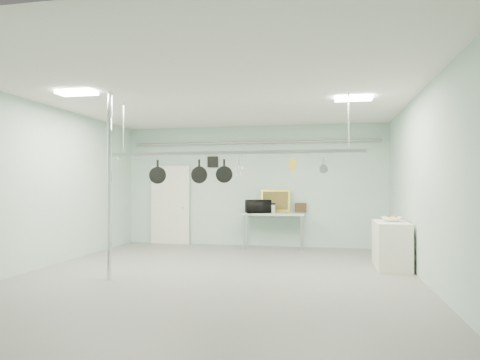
% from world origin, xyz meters
% --- Properties ---
extents(floor, '(8.00, 8.00, 0.00)m').
position_xyz_m(floor, '(0.00, 0.00, 0.00)').
color(floor, gray).
rests_on(floor, ground).
extents(ceiling, '(7.00, 8.00, 0.02)m').
position_xyz_m(ceiling, '(0.00, 0.00, 3.19)').
color(ceiling, silver).
rests_on(ceiling, back_wall).
extents(back_wall, '(7.00, 0.02, 3.20)m').
position_xyz_m(back_wall, '(0.00, 3.99, 1.60)').
color(back_wall, '#B1D5C0').
rests_on(back_wall, floor).
extents(right_wall, '(0.02, 8.00, 3.20)m').
position_xyz_m(right_wall, '(3.49, 0.00, 1.60)').
color(right_wall, '#B1D5C0').
rests_on(right_wall, floor).
extents(door, '(1.10, 0.10, 2.20)m').
position_xyz_m(door, '(-2.30, 3.94, 1.05)').
color(door, silver).
rests_on(door, floor).
extents(wall_vent, '(0.30, 0.04, 0.30)m').
position_xyz_m(wall_vent, '(-1.10, 3.97, 2.25)').
color(wall_vent, black).
rests_on(wall_vent, back_wall).
extents(conduit_pipe, '(6.60, 0.07, 0.07)m').
position_xyz_m(conduit_pipe, '(0.00, 3.90, 2.75)').
color(conduit_pipe, gray).
rests_on(conduit_pipe, back_wall).
extents(chrome_pole, '(0.08, 0.08, 3.20)m').
position_xyz_m(chrome_pole, '(-1.70, -0.60, 1.60)').
color(chrome_pole, silver).
rests_on(chrome_pole, floor).
extents(prep_table, '(1.60, 0.70, 0.91)m').
position_xyz_m(prep_table, '(0.60, 3.60, 0.83)').
color(prep_table, '#B2D2BA').
rests_on(prep_table, floor).
extents(side_cabinet, '(0.60, 1.20, 0.90)m').
position_xyz_m(side_cabinet, '(3.15, 1.40, 0.45)').
color(side_cabinet, silver).
rests_on(side_cabinet, floor).
extents(pot_rack, '(4.80, 0.06, 1.00)m').
position_xyz_m(pot_rack, '(0.20, 0.30, 2.23)').
color(pot_rack, '#B7B7BC').
rests_on(pot_rack, ceiling).
extents(light_panel_left, '(0.65, 0.30, 0.05)m').
position_xyz_m(light_panel_left, '(-2.20, -0.80, 3.16)').
color(light_panel_left, white).
rests_on(light_panel_left, ceiling).
extents(light_panel_right, '(0.65, 0.30, 0.05)m').
position_xyz_m(light_panel_right, '(2.40, 0.60, 3.16)').
color(light_panel_right, white).
rests_on(light_panel_right, ceiling).
extents(microwave, '(0.72, 0.60, 0.34)m').
position_xyz_m(microwave, '(0.22, 3.49, 1.07)').
color(microwave, black).
rests_on(microwave, prep_table).
extents(coffee_canister, '(0.18, 0.18, 0.21)m').
position_xyz_m(coffee_canister, '(0.58, 3.57, 1.01)').
color(coffee_canister, silver).
rests_on(coffee_canister, prep_table).
extents(painting_large, '(0.79, 0.19, 0.58)m').
position_xyz_m(painting_large, '(0.62, 3.90, 1.20)').
color(painting_large, gold).
rests_on(painting_large, prep_table).
extents(painting_small, '(0.30, 0.09, 0.25)m').
position_xyz_m(painting_small, '(1.28, 3.90, 1.03)').
color(painting_small, '#382413').
rests_on(painting_small, prep_table).
extents(fruit_bowl, '(0.47, 0.47, 0.09)m').
position_xyz_m(fruit_bowl, '(3.16, 1.43, 0.95)').
color(fruit_bowl, white).
rests_on(fruit_bowl, side_cabinet).
extents(skillet_left, '(0.33, 0.11, 0.43)m').
position_xyz_m(skillet_left, '(-1.20, 0.30, 1.87)').
color(skillet_left, black).
rests_on(skillet_left, pot_rack).
extents(skillet_mid, '(0.32, 0.08, 0.43)m').
position_xyz_m(skillet_mid, '(-0.39, 0.30, 1.87)').
color(skillet_mid, black).
rests_on(skillet_mid, pot_rack).
extents(skillet_right, '(0.31, 0.11, 0.41)m').
position_xyz_m(skillet_right, '(0.09, 0.30, 1.88)').
color(skillet_right, black).
rests_on(skillet_right, pot_rack).
extents(whisk, '(0.25, 0.25, 0.36)m').
position_xyz_m(whisk, '(0.37, 0.30, 1.90)').
color(whisk, '#B0B0B4').
rests_on(whisk, pot_rack).
extents(grater, '(0.10, 0.03, 0.23)m').
position_xyz_m(grater, '(1.34, 0.30, 1.97)').
color(grater, yellow).
rests_on(grater, pot_rack).
extents(saucepan, '(0.16, 0.10, 0.27)m').
position_xyz_m(saucepan, '(1.87, 0.30, 1.95)').
color(saucepan, silver).
rests_on(saucepan, pot_rack).
extents(fruit_cluster, '(0.24, 0.24, 0.09)m').
position_xyz_m(fruit_cluster, '(3.16, 1.43, 0.99)').
color(fruit_cluster, '#9B260E').
rests_on(fruit_cluster, fruit_bowl).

